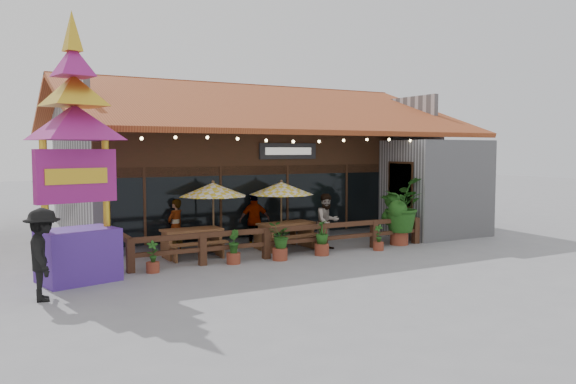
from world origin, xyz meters
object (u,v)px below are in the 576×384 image
picnic_table_left (192,238)px  pedestrian (43,254)px  umbrella_left (213,190)px  umbrella_right (281,189)px  picnic_table_right (286,231)px  thai_sign_tower (75,130)px  tropical_plant (400,207)px

picnic_table_left → pedestrian: size_ratio=0.90×
umbrella_left → umbrella_right: umbrella_left is taller
umbrella_left → picnic_table_left: size_ratio=1.28×
picnic_table_left → pedestrian: bearing=-143.9°
picnic_table_left → picnic_table_right: bearing=-3.9°
umbrella_right → pedestrian: (-7.52, -3.24, -0.97)m
umbrella_left → picnic_table_left: umbrella_left is taller
thai_sign_tower → tropical_plant: (10.47, 0.42, -2.42)m
picnic_table_left → pedestrian: 5.50m
picnic_table_left → picnic_table_right: 3.15m
umbrella_left → picnic_table_right: (2.38, -0.39, -1.41)m
umbrella_right → picnic_table_right: size_ratio=1.30×
picnic_table_right → tropical_plant: (3.81, -1.09, 0.71)m
picnic_table_right → picnic_table_left: bearing=176.1°
umbrella_left → tropical_plant: umbrella_left is taller
umbrella_right → thai_sign_tower: 7.04m
tropical_plant → thai_sign_tower: bearing=-177.7°
picnic_table_left → picnic_table_right: (3.15, -0.22, 0.02)m
umbrella_left → pedestrian: bearing=-146.8°
umbrella_left → pedestrian: (-5.20, -3.40, -1.00)m
picnic_table_left → tropical_plant: 7.12m
umbrella_left → tropical_plant: 6.40m
tropical_plant → pedestrian: size_ratio=1.14×
thai_sign_tower → tropical_plant: thai_sign_tower is taller
picnic_table_left → umbrella_right: bearing=0.2°
umbrella_right → thai_sign_tower: size_ratio=0.37×
thai_sign_tower → umbrella_left: bearing=23.9°
umbrella_left → thai_sign_tower: size_ratio=0.33×
tropical_plant → umbrella_right: bearing=161.2°
umbrella_left → pedestrian: size_ratio=1.15×
umbrella_left → tropical_plant: size_ratio=1.00×
umbrella_left → pedestrian: umbrella_left is taller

